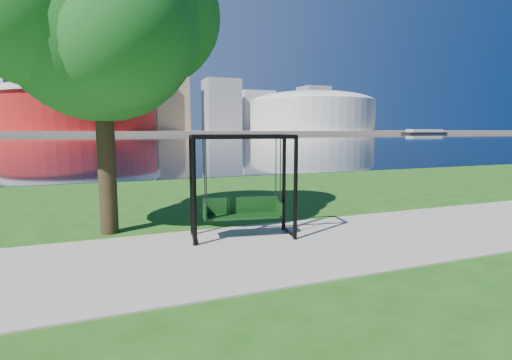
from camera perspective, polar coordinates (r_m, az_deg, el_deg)
ground at (r=8.75m, az=-0.19°, el=-9.05°), size 900.00×900.00×0.00m
path at (r=8.30m, az=1.10°, el=-9.84°), size 120.00×4.00×0.03m
river at (r=109.88m, az=-20.25°, el=5.43°), size 900.00×180.00×0.02m
far_bank at (r=313.83m, az=-21.35°, el=6.39°), size 900.00×228.00×2.00m
stadium at (r=243.20m, az=-23.71°, el=9.32°), size 83.00×83.00×32.00m
arena at (r=279.65m, az=7.96°, el=9.82°), size 84.00×84.00×26.56m
skyline at (r=328.91m, az=-22.42°, el=12.44°), size 392.00×66.00×96.50m
swing at (r=8.96m, az=-1.98°, el=-1.25°), size 2.42×1.35×2.34m
park_tree at (r=10.32m, az=-21.73°, el=21.09°), size 5.81×5.25×7.21m
barge at (r=273.14m, az=22.93°, el=6.35°), size 29.78×8.12×2.97m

